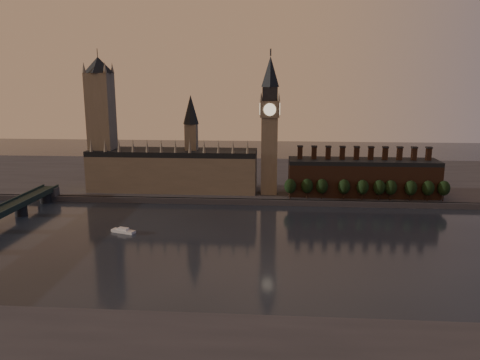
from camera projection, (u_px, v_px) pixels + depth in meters
The scene contains 17 objects.
ground at pixel (248, 248), 252.77m from camera, with size 900.00×900.00×0.00m, color black.
north_bank at pixel (259, 177), 425.92m from camera, with size 900.00×182.00×4.00m.
palace_of_westminster at pixel (174, 168), 364.83m from camera, with size 130.00×30.30×74.00m.
victoria_tower at pixel (101, 119), 360.97m from camera, with size 24.00×24.00×108.00m.
big_ben at pixel (270, 124), 347.31m from camera, with size 15.00×15.00×107.00m.
chimney_block at pixel (362, 177), 350.55m from camera, with size 110.00×25.00×37.00m.
embankment_tree_0 at pixel (290, 186), 339.48m from camera, with size 8.60×8.60×14.88m.
embankment_tree_1 at pixel (307, 186), 340.10m from camera, with size 8.60×8.60×14.88m.
embankment_tree_2 at pixel (322, 186), 339.20m from camera, with size 8.60×8.60×14.88m.
embankment_tree_3 at pixel (344, 187), 337.76m from camera, with size 8.60×8.60×14.88m.
embankment_tree_4 at pixel (363, 187), 336.21m from camera, with size 8.60×8.60×14.88m.
embankment_tree_5 at pixel (379, 187), 335.66m from camera, with size 8.60×8.60×14.88m.
embankment_tree_6 at pixel (391, 188), 335.14m from camera, with size 8.60×8.60×14.88m.
embankment_tree_7 at pixel (411, 188), 333.80m from camera, with size 8.60×8.60×14.88m.
embankment_tree_8 at pixel (428, 188), 333.40m from camera, with size 8.60×8.60×14.88m.
embankment_tree_9 at pixel (444, 188), 332.89m from camera, with size 8.60×8.60×14.88m.
river_boat at pixel (123, 231), 278.28m from camera, with size 15.53×8.83×2.99m.
Camera 1 is at (13.37, -238.95, 89.46)m, focal length 35.00 mm.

